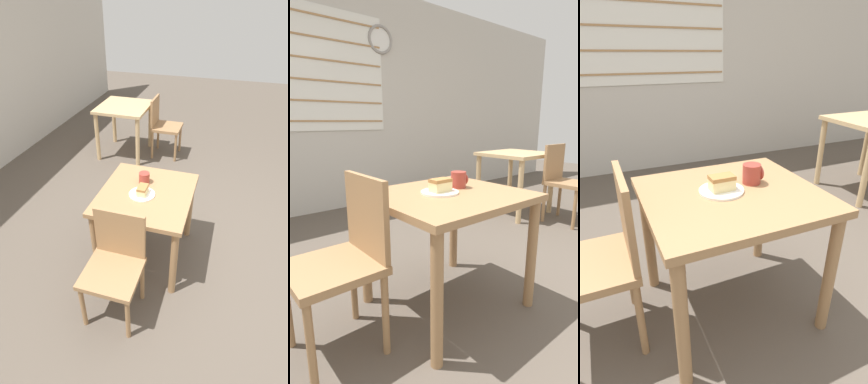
{
  "view_description": "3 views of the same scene",
  "coord_description": "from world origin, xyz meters",
  "views": [
    {
      "loc": [
        -2.08,
        -0.09,
        2.2
      ],
      "look_at": [
        -0.12,
        0.5,
        0.78
      ],
      "focal_mm": 28.0,
      "sensor_mm": 36.0,
      "label": 1
    },
    {
      "loc": [
        -1.2,
        -0.75,
        1.13
      ],
      "look_at": [
        -0.13,
        0.53,
        0.74
      ],
      "focal_mm": 28.0,
      "sensor_mm": 36.0,
      "label": 2
    },
    {
      "loc": [
        -0.62,
        -0.7,
        1.34
      ],
      "look_at": [
        -0.09,
        0.5,
        0.73
      ],
      "focal_mm": 28.0,
      "sensor_mm": 36.0,
      "label": 3
    }
  ],
  "objects": [
    {
      "name": "chair_far_corner",
      "position": [
        2.06,
        0.87,
        0.49
      ],
      "size": [
        0.42,
        0.42,
        0.88
      ],
      "rotation": [
        0.0,
        0.0,
        0.0
      ],
      "color": "#9E754C",
      "rests_on": "ground_plane"
    },
    {
      "name": "wall_back",
      "position": [
        0.0,
        3.03,
        1.41
      ],
      "size": [
        10.0,
        0.1,
        2.8
      ],
      "color": "beige",
      "rests_on": "ground_plane"
    },
    {
      "name": "dining_table_far",
      "position": [
        1.94,
        1.43,
        0.62
      ],
      "size": [
        0.76,
        0.72,
        0.76
      ],
      "color": "tan",
      "rests_on": "ground_plane"
    },
    {
      "name": "coffee_mug",
      "position": [
        0.1,
        0.56,
        0.78
      ],
      "size": [
        0.1,
        0.1,
        0.1
      ],
      "color": "#9E382D",
      "rests_on": "dining_table_near"
    },
    {
      "name": "plate",
      "position": [
        -0.09,
        0.53,
        0.73
      ],
      "size": [
        0.22,
        0.22,
        0.01
      ],
      "color": "white",
      "rests_on": "dining_table_near"
    },
    {
      "name": "cake_slice",
      "position": [
        -0.09,
        0.52,
        0.77
      ],
      "size": [
        0.12,
        0.08,
        0.07
      ],
      "color": "beige",
      "rests_on": "plate"
    },
    {
      "name": "ground_plane",
      "position": [
        0.0,
        0.0,
        0.0
      ],
      "size": [
        14.0,
        14.0,
        0.0
      ],
      "primitive_type": "plane",
      "color": "brown"
    },
    {
      "name": "chair_near_window",
      "position": [
        -0.67,
        0.56,
        0.49
      ],
      "size": [
        0.42,
        0.42,
        0.88
      ],
      "rotation": [
        0.0,
        0.0,
        -1.57
      ],
      "color": "#9E754C",
      "rests_on": "ground_plane"
    },
    {
      "name": "dining_table_near",
      "position": [
        -0.04,
        0.5,
        0.61
      ],
      "size": [
        0.86,
        0.79,
        0.72
      ],
      "color": "#9E754C",
      "rests_on": "ground_plane"
    }
  ]
}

